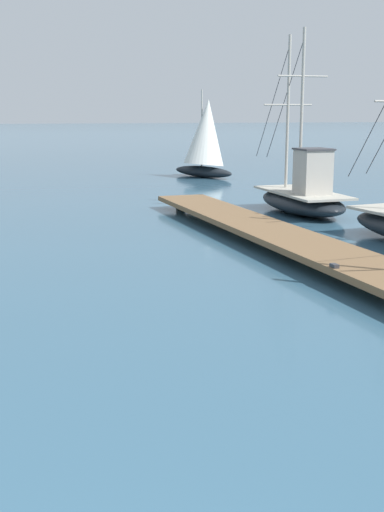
{
  "coord_description": "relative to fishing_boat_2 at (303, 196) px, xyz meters",
  "views": [
    {
      "loc": [
        0.3,
        -2.43,
        3.61
      ],
      "look_at": [
        2.72,
        7.41,
        1.4
      ],
      "focal_mm": 46.68,
      "sensor_mm": 36.0,
      "label": 1
    }
  ],
  "objects": [
    {
      "name": "floating_dock",
      "position": [
        -3.04,
        -6.15,
        -0.28
      ],
      "size": [
        3.49,
        18.17,
        0.53
      ],
      "color": "brown",
      "rests_on": "ground"
    },
    {
      "name": "fishing_boat_2",
      "position": [
        0.0,
        0.0,
        0.0
      ],
      "size": [
        2.41,
        6.9,
        6.44
      ],
      "color": "black",
      "rests_on": "ground"
    },
    {
      "name": "distant_sailboat",
      "position": [
        0.07,
        13.8,
        1.52
      ],
      "size": [
        3.32,
        4.45,
        4.76
      ],
      "color": "black",
      "rests_on": "ground"
    }
  ]
}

